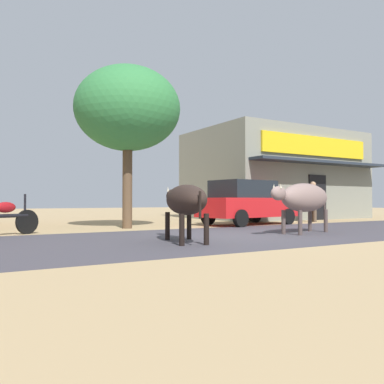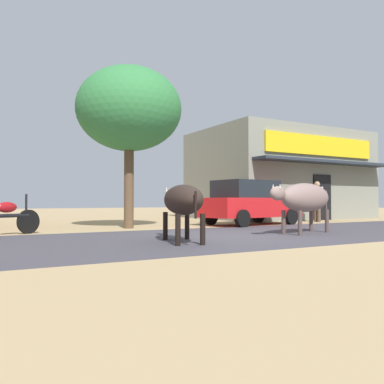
% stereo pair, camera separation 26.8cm
% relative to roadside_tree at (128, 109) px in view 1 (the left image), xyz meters
% --- Properties ---
extents(ground, '(80.00, 80.00, 0.00)m').
position_rel_roadside_tree_xyz_m(ground, '(1.14, -3.92, -3.88)').
color(ground, tan).
extents(asphalt_road, '(72.00, 5.64, 0.00)m').
position_rel_roadside_tree_xyz_m(asphalt_road, '(1.14, -3.92, -3.87)').
color(asphalt_road, '#454149').
rests_on(asphalt_road, ground).
extents(storefront_right_club, '(8.31, 6.61, 4.41)m').
position_rel_roadside_tree_xyz_m(storefront_right_club, '(9.68, 3.70, -1.67)').
color(storefront_right_club, gray).
rests_on(storefront_right_club, ground).
extents(roadside_tree, '(3.43, 3.43, 5.27)m').
position_rel_roadside_tree_xyz_m(roadside_tree, '(0.00, 0.00, 0.00)').
color(roadside_tree, brown).
rests_on(roadside_tree, ground).
extents(parked_hatchback_car, '(4.12, 2.28, 1.64)m').
position_rel_roadside_tree_xyz_m(parked_hatchback_car, '(4.58, -0.41, -3.03)').
color(parked_hatchback_car, red).
rests_on(parked_hatchback_car, ground).
extents(parked_motorcycle, '(1.83, 0.96, 1.08)m').
position_rel_roadside_tree_xyz_m(parked_motorcycle, '(-3.72, -0.99, -3.40)').
color(parked_motorcycle, black).
rests_on(parked_motorcycle, ground).
extents(cow_near_brown, '(1.19, 2.53, 1.25)m').
position_rel_roadside_tree_xyz_m(cow_near_brown, '(-0.51, -4.68, -2.97)').
color(cow_near_brown, '#2E221D').
rests_on(cow_near_brown, ground).
extents(cow_far_dark, '(2.83, 1.28, 1.38)m').
position_rel_roadside_tree_xyz_m(cow_far_dark, '(3.48, -4.33, -2.90)').
color(cow_far_dark, gray).
rests_on(cow_far_dark, ground).
extents(pedestrian_by_shop, '(0.47, 0.61, 1.71)m').
position_rel_roadside_tree_xyz_m(pedestrian_by_shop, '(8.24, -0.28, -2.87)').
color(pedestrian_by_shop, brown).
rests_on(pedestrian_by_shop, ground).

